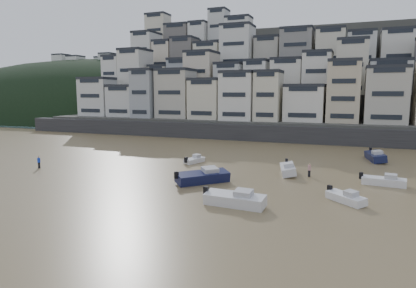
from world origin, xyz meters
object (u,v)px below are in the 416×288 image
at_px(boat_e, 288,168).
at_px(boat_c, 203,175).
at_px(boat_i, 375,155).
at_px(boat_d, 384,179).
at_px(boat_b, 346,196).
at_px(boat_f, 194,159).
at_px(person_pink, 309,170).
at_px(boat_a, 235,197).
at_px(person_blue, 39,162).

bearing_deg(boat_e, boat_c, -58.20).
relative_size(boat_i, boat_d, 1.29).
distance_m(boat_b, boat_f, 25.55).
xyz_separation_m(boat_b, boat_c, (-15.91, 2.13, 0.33)).
height_order(boat_i, boat_e, boat_i).
relative_size(boat_b, person_pink, 2.63).
relative_size(boat_b, boat_a, 0.72).
height_order(boat_d, person_pink, person_pink).
distance_m(boat_b, boat_c, 16.05).
bearing_deg(boat_b, boat_f, -168.29).
height_order(boat_b, boat_f, boat_b).
bearing_deg(boat_a, boat_i, 69.98).
distance_m(boat_c, person_blue, 24.77).
distance_m(boat_e, person_pink, 2.84).
relative_size(boat_a, boat_f, 1.52).
xyz_separation_m(boat_i, boat_a, (-13.56, -30.24, -0.04)).
height_order(boat_a, boat_f, boat_a).
bearing_deg(boat_f, person_blue, 137.36).
bearing_deg(boat_c, person_pink, -11.58).
xyz_separation_m(boat_i, boat_d, (0.11, -16.44, -0.21)).
height_order(boat_b, boat_c, boat_c).
bearing_deg(boat_f, person_pink, -84.63).
distance_m(boat_b, boat_d, 9.59).
xyz_separation_m(boat_a, boat_f, (-12.09, 18.35, -0.30)).
relative_size(person_blue, person_pink, 1.00).
height_order(boat_i, person_pink, boat_i).
distance_m(boat_b, boat_a, 10.96).
height_order(boat_a, boat_e, boat_a).
bearing_deg(person_blue, boat_f, 31.69).
bearing_deg(person_blue, person_pink, 13.25).
xyz_separation_m(boat_c, boat_d, (19.85, 6.61, -0.25)).
bearing_deg(person_blue, boat_a, -12.22).
bearing_deg(boat_d, person_pink, 176.32).
bearing_deg(person_pink, person_blue, -166.75).
relative_size(boat_c, boat_i, 1.05).
height_order(boat_d, boat_e, boat_e).
height_order(boat_b, boat_i, boat_i).
relative_size(boat_i, boat_e, 1.11).
relative_size(boat_d, boat_e, 0.86).
bearing_deg(boat_b, boat_d, 108.77).
bearing_deg(person_pink, boat_d, -9.45).
distance_m(boat_d, boat_e, 11.46).
height_order(boat_d, boat_f, boat_d).
distance_m(boat_d, boat_a, 19.42).
xyz_separation_m(boat_d, person_blue, (-44.62, -7.09, 0.17)).
relative_size(boat_a, boat_e, 1.06).
distance_m(boat_d, boat_f, 26.16).
bearing_deg(boat_i, boat_e, -48.83).
bearing_deg(boat_d, boat_c, -155.82).
bearing_deg(boat_i, boat_d, -10.75).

